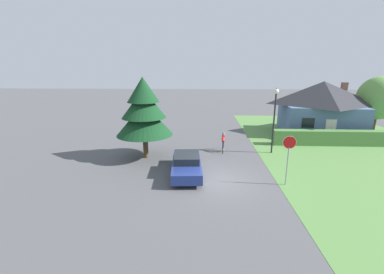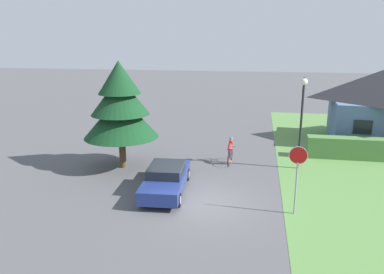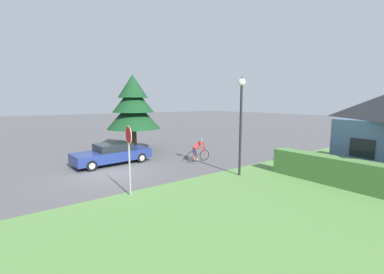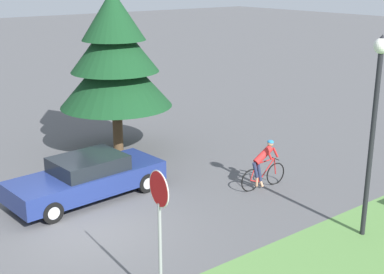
{
  "view_description": "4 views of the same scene",
  "coord_description": "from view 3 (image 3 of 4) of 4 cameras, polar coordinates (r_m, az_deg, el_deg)",
  "views": [
    {
      "loc": [
        -0.92,
        -14.12,
        6.44
      ],
      "look_at": [
        -1.78,
        5.27,
        1.25
      ],
      "focal_mm": 24.0,
      "sensor_mm": 36.0,
      "label": 1
    },
    {
      "loc": [
        2.19,
        -15.06,
        6.98
      ],
      "look_at": [
        -1.46,
        5.23,
        1.57
      ],
      "focal_mm": 35.0,
      "sensor_mm": 36.0,
      "label": 2
    },
    {
      "loc": [
        13.46,
        -4.5,
        3.84
      ],
      "look_at": [
        0.1,
        5.59,
        1.53
      ],
      "focal_mm": 24.0,
      "sensor_mm": 36.0,
      "label": 3
    },
    {
      "loc": [
        11.57,
        -5.65,
        6.42
      ],
      "look_at": [
        -1.31,
        4.38,
        1.4
      ],
      "focal_mm": 50.0,
      "sensor_mm": 36.0,
      "label": 4
    }
  ],
  "objects": [
    {
      "name": "ground_plane",
      "position": [
        14.7,
        -18.07,
        -7.69
      ],
      "size": [
        140.0,
        140.0,
        0.0
      ],
      "primitive_type": "plane",
      "color": "#515154"
    },
    {
      "name": "street_lamp",
      "position": [
        13.36,
        10.85,
        6.18
      ],
      "size": [
        0.38,
        0.38,
        5.07
      ],
      "color": "black",
      "rests_on": "ground"
    },
    {
      "name": "sedan_left_lane",
      "position": [
        16.64,
        -17.27,
        -3.61
      ],
      "size": [
        2.07,
        4.73,
        1.28
      ],
      "rotation": [
        0.0,
        0.0,
        1.64
      ],
      "color": "navy",
      "rests_on": "ground"
    },
    {
      "name": "conifer_tall_near",
      "position": [
        20.42,
        -12.92,
        6.78
      ],
      "size": [
        4.07,
        4.07,
        5.9
      ],
      "color": "#4C3823",
      "rests_on": "ground"
    },
    {
      "name": "cyclist",
      "position": [
        16.58,
        1.32,
        -2.96
      ],
      "size": [
        0.44,
        1.75,
        1.53
      ],
      "rotation": [
        0.0,
        0.0,
        1.5
      ],
      "color": "black",
      "rests_on": "ground"
    },
    {
      "name": "stop_sign",
      "position": [
        10.61,
        -13.85,
        -2.09
      ],
      "size": [
        0.73,
        0.09,
        2.89
      ],
      "rotation": [
        0.0,
        0.0,
        3.05
      ],
      "color": "gray",
      "rests_on": "ground"
    },
    {
      "name": "hedge_row",
      "position": [
        13.13,
        36.78,
        -7.83
      ],
      "size": [
        9.81,
        0.9,
        1.29
      ],
      "primitive_type": "cube",
      "color": "#4C7A3D",
      "rests_on": "ground"
    }
  ]
}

